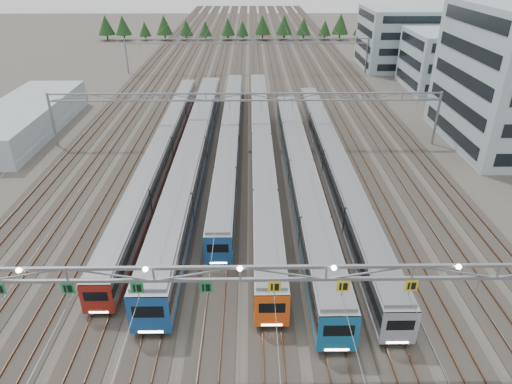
{
  "coord_description": "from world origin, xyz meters",
  "views": [
    {
      "loc": [
        0.73,
        -23.54,
        25.82
      ],
      "look_at": [
        1.26,
        18.36,
        3.5
      ],
      "focal_mm": 32.0,
      "sensor_mm": 36.0,
      "label": 1
    }
  ],
  "objects_px": {
    "gantry_near": "(239,277)",
    "depot_bldg_mid": "(444,61)",
    "train_a": "(163,148)",
    "west_shed": "(24,119)",
    "train_b": "(194,150)",
    "train_c": "(230,134)",
    "train_d": "(262,144)",
    "depot_bldg_north": "(409,38)",
    "gantry_far": "(247,45)",
    "gantry_mid": "(245,103)",
    "train_e": "(301,173)",
    "train_f": "(333,162)"
  },
  "relations": [
    {
      "from": "gantry_near",
      "to": "depot_bldg_mid",
      "type": "height_order",
      "value": "depot_bldg_mid"
    },
    {
      "from": "train_a",
      "to": "gantry_near",
      "type": "xyz_separation_m",
      "value": [
        11.2,
        -34.55,
        5.16
      ]
    },
    {
      "from": "train_a",
      "to": "west_shed",
      "type": "bearing_deg",
      "value": 154.32
    },
    {
      "from": "train_b",
      "to": "train_c",
      "type": "xyz_separation_m",
      "value": [
        4.5,
        6.66,
        -0.35
      ]
    },
    {
      "from": "train_d",
      "to": "west_shed",
      "type": "xyz_separation_m",
      "value": [
        -37.27,
        10.58,
        0.2
      ]
    },
    {
      "from": "train_c",
      "to": "train_a",
      "type": "bearing_deg",
      "value": -151.89
    },
    {
      "from": "depot_bldg_mid",
      "to": "depot_bldg_north",
      "type": "xyz_separation_m",
      "value": [
        -1.11,
        19.85,
        1.19
      ]
    },
    {
      "from": "train_a",
      "to": "gantry_far",
      "type": "xyz_separation_m",
      "value": [
        11.25,
        50.57,
        4.47
      ]
    },
    {
      "from": "gantry_near",
      "to": "depot_bldg_north",
      "type": "height_order",
      "value": "depot_bldg_north"
    },
    {
      "from": "gantry_mid",
      "to": "depot_bldg_mid",
      "type": "bearing_deg",
      "value": 37.42
    },
    {
      "from": "train_a",
      "to": "train_c",
      "type": "height_order",
      "value": "train_c"
    },
    {
      "from": "depot_bldg_north",
      "to": "train_e",
      "type": "bearing_deg",
      "value": -116.52
    },
    {
      "from": "train_f",
      "to": "depot_bldg_north",
      "type": "height_order",
      "value": "depot_bldg_north"
    },
    {
      "from": "train_f",
      "to": "gantry_mid",
      "type": "xyz_separation_m",
      "value": [
        -11.25,
        10.72,
        4.38
      ]
    },
    {
      "from": "train_b",
      "to": "train_e",
      "type": "xyz_separation_m",
      "value": [
        13.5,
        -6.95,
        -0.13
      ]
    },
    {
      "from": "train_a",
      "to": "west_shed",
      "type": "height_order",
      "value": "west_shed"
    },
    {
      "from": "train_c",
      "to": "depot_bldg_mid",
      "type": "height_order",
      "value": "depot_bldg_mid"
    },
    {
      "from": "train_f",
      "to": "gantry_near",
      "type": "relative_size",
      "value": 1.03
    },
    {
      "from": "train_a",
      "to": "gantry_near",
      "type": "relative_size",
      "value": 1.09
    },
    {
      "from": "depot_bldg_mid",
      "to": "gantry_far",
      "type": "bearing_deg",
      "value": 160.69
    },
    {
      "from": "train_c",
      "to": "train_e",
      "type": "relative_size",
      "value": 1.13
    },
    {
      "from": "train_c",
      "to": "depot_bldg_mid",
      "type": "relative_size",
      "value": 3.67
    },
    {
      "from": "depot_bldg_mid",
      "to": "gantry_mid",
      "type": "bearing_deg",
      "value": -142.58
    },
    {
      "from": "west_shed",
      "to": "gantry_far",
      "type": "bearing_deg",
      "value": 48.18
    },
    {
      "from": "gantry_near",
      "to": "depot_bldg_mid",
      "type": "bearing_deg",
      "value": 60.36
    },
    {
      "from": "train_b",
      "to": "train_f",
      "type": "height_order",
      "value": "train_b"
    },
    {
      "from": "gantry_far",
      "to": "depot_bldg_north",
      "type": "bearing_deg",
      "value": 8.3
    },
    {
      "from": "train_d",
      "to": "depot_bldg_north",
      "type": "xyz_separation_m",
      "value": [
        36.98,
        55.44,
        4.9
      ]
    },
    {
      "from": "train_b",
      "to": "west_shed",
      "type": "height_order",
      "value": "west_shed"
    },
    {
      "from": "train_e",
      "to": "gantry_mid",
      "type": "height_order",
      "value": "gantry_mid"
    },
    {
      "from": "train_d",
      "to": "gantry_mid",
      "type": "height_order",
      "value": "gantry_mid"
    },
    {
      "from": "train_a",
      "to": "depot_bldg_north",
      "type": "relative_size",
      "value": 2.8
    },
    {
      "from": "train_f",
      "to": "depot_bldg_north",
      "type": "bearing_deg",
      "value": 65.51
    },
    {
      "from": "gantry_mid",
      "to": "train_b",
      "type": "bearing_deg",
      "value": -132.3
    },
    {
      "from": "train_c",
      "to": "west_shed",
      "type": "bearing_deg",
      "value": 168.57
    },
    {
      "from": "train_f",
      "to": "west_shed",
      "type": "distance_m",
      "value": 49.15
    },
    {
      "from": "depot_bldg_north",
      "to": "gantry_near",
      "type": "bearing_deg",
      "value": -113.38
    },
    {
      "from": "train_b",
      "to": "train_e",
      "type": "bearing_deg",
      "value": -27.25
    },
    {
      "from": "train_b",
      "to": "depot_bldg_north",
      "type": "relative_size",
      "value": 2.84
    },
    {
      "from": "gantry_mid",
      "to": "west_shed",
      "type": "bearing_deg",
      "value": 170.5
    },
    {
      "from": "depot_bldg_mid",
      "to": "train_f",
      "type": "bearing_deg",
      "value": -124.98
    },
    {
      "from": "train_c",
      "to": "train_e",
      "type": "bearing_deg",
      "value": -56.53
    },
    {
      "from": "train_b",
      "to": "depot_bldg_north",
      "type": "distance_m",
      "value": 74.27
    },
    {
      "from": "train_f",
      "to": "gantry_far",
      "type": "xyz_separation_m",
      "value": [
        -11.25,
        55.72,
        4.38
      ]
    },
    {
      "from": "depot_bldg_mid",
      "to": "gantry_near",
      "type": "bearing_deg",
      "value": -119.64
    },
    {
      "from": "train_d",
      "to": "train_e",
      "type": "xyz_separation_m",
      "value": [
        4.5,
        -9.65,
        0.16
      ]
    },
    {
      "from": "train_f",
      "to": "west_shed",
      "type": "bearing_deg",
      "value": 160.29
    },
    {
      "from": "gantry_mid",
      "to": "west_shed",
      "type": "distance_m",
      "value": 35.75
    },
    {
      "from": "train_f",
      "to": "depot_bldg_north",
      "type": "distance_m",
      "value": 67.69
    },
    {
      "from": "train_b",
      "to": "gantry_mid",
      "type": "xyz_separation_m",
      "value": [
        6.75,
        7.42,
        4.09
      ]
    }
  ]
}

